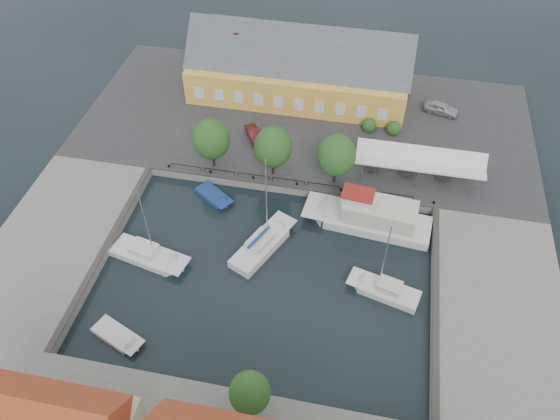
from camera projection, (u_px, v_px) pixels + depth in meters
The scene contains 16 objects.
ground at pixel (268, 263), 54.60m from camera, with size 140.00×140.00×0.00m, color black.
north_quay at pixel (306, 122), 69.83m from camera, with size 56.00×26.00×1.00m, color #2D2D30.
west_quay at pixel (54, 241), 55.88m from camera, with size 12.00×24.00×1.00m, color slate.
east_quay at pixel (498, 314), 49.89m from camera, with size 12.00×24.00×1.00m, color slate.
quay_edge_fittings at pixel (278, 221), 57.05m from camera, with size 56.00×24.72×0.40m.
warehouse at pixel (294, 70), 70.98m from camera, with size 28.56×14.00×9.55m.
tent_canopy at pixel (420, 160), 59.86m from camera, with size 14.00×4.00×2.83m.
quay_trees at pixel (273, 147), 59.49m from camera, with size 18.20×4.20×6.30m.
car_silver at pixel (441, 108), 69.72m from camera, with size 1.76×4.37×1.49m, color #B2B4BA.
car_red at pixel (254, 134), 66.20m from camera, with size 1.33×3.81×1.26m, color #5C151B.
center_sailboat at pixel (262, 246), 55.67m from camera, with size 5.85×8.80×11.92m.
trawler at pixel (372, 218), 57.44m from camera, with size 13.95×5.32×5.00m.
east_boat_b at pixel (385, 291), 51.89m from camera, with size 7.24×3.95×9.73m.
west_boat_c at pixel (148, 256), 54.84m from camera, with size 8.57×4.35×11.19m.
launch_sw at pixel (118, 337), 48.70m from camera, with size 5.35×3.64×0.98m.
launch_nw at pixel (214, 196), 60.99m from camera, with size 4.98×4.27×0.88m.
Camera 1 is at (7.84, -33.05, 43.09)m, focal length 35.00 mm.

